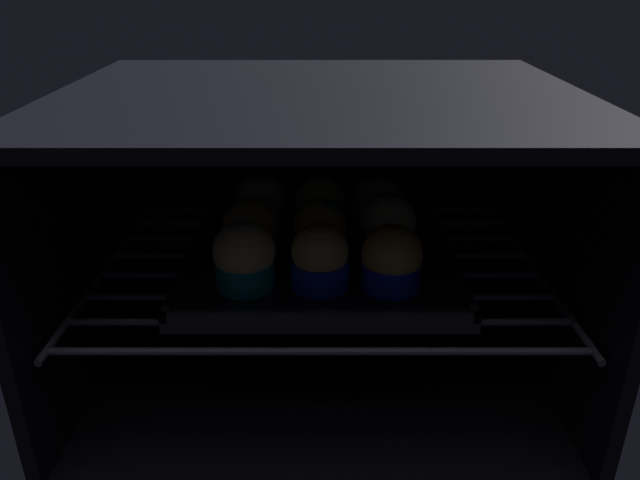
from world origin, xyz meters
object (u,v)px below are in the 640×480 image
muffin_row1_col1 (319,230)px  muffin_row1_col2 (388,227)px  muffin_row0_col0 (244,258)px  muffin_row0_col1 (319,259)px  muffin_row2_col0 (261,205)px  muffin_row1_col0 (251,231)px  muffin_row2_col1 (318,205)px  baking_tray (320,258)px  muffin_row2_col2 (378,206)px  muffin_row0_col2 (392,261)px

muffin_row1_col1 → muffin_row1_col2: size_ratio=0.94×
muffin_row0_col0 → muffin_row0_col1: size_ratio=1.05×
muffin_row1_col1 → muffin_row2_col0: (-7.88, 7.63, 0.40)cm
muffin_row0_col1 → muffin_row1_col0: size_ratio=1.01×
muffin_row2_col0 → muffin_row2_col1: size_ratio=1.06×
baking_tray → muffin_row0_col1: 9.16cm
muffin_row1_col2 → muffin_row2_col0: same height
muffin_row2_col2 → muffin_row2_col1: bearing=178.1°
muffin_row0_col0 → muffin_row2_col2: size_ratio=1.05×
muffin_row0_col2 → muffin_row1_col2: (0.45, 8.84, 0.29)cm
muffin_row0_col2 → muffin_row0_col0: bearing=179.3°
muffin_row0_col2 → muffin_row2_col1: size_ratio=1.01×
muffin_row1_col1 → muffin_row2_col1: bearing=91.5°
muffin_row0_col1 → muffin_row1_col0: bearing=136.1°
muffin_row2_col1 → muffin_row2_col2: bearing=-1.9°
muffin_row2_col0 → muffin_row0_col0: bearing=-91.4°
baking_tray → muffin_row2_col1: size_ratio=4.45×
muffin_row2_col1 → muffin_row2_col2: 8.23cm
baking_tray → muffin_row1_col1: size_ratio=4.46×
muffin_row2_col1 → muffin_row2_col2: muffin_row2_col2 is taller
muffin_row1_col1 → muffin_row0_col1: bearing=-89.9°
muffin_row0_col2 → muffin_row1_col0: (-16.44, 8.40, -0.04)cm
muffin_row1_col0 → muffin_row1_col1: same height
baking_tray → muffin_row0_col0: size_ratio=4.16×
muffin_row1_col1 → muffin_row2_col1: size_ratio=1.00×
muffin_row0_col1 → muffin_row2_col2: 18.47cm
muffin_row1_col1 → muffin_row2_col2: muffin_row2_col2 is taller
muffin_row2_col1 → baking_tray: bearing=-88.0°
muffin_row2_col0 → muffin_row0_col1: bearing=-64.1°
baking_tray → muffin_row1_col2: muffin_row1_col2 is taller
baking_tray → muffin_row2_col0: bearing=135.1°
muffin_row2_col0 → muffin_row2_col1: muffin_row2_col0 is taller
baking_tray → muffin_row0_col2: bearing=-47.2°
muffin_row2_col1 → muffin_row1_col2: bearing=-43.9°
muffin_row2_col0 → muffin_row2_col2: 15.89cm
muffin_row2_col2 → baking_tray: bearing=-133.4°
muffin_row0_col2 → muffin_row2_col1: 19.08cm
muffin_row1_col2 → muffin_row0_col2: bearing=-92.9°
muffin_row2_col2 → muffin_row1_col0: bearing=-152.6°
muffin_row1_col0 → muffin_row2_col0: 8.12cm
muffin_row0_col0 → muffin_row2_col1: bearing=64.6°
baking_tray → muffin_row0_col1: (-0.07, -8.29, 3.89)cm
muffin_row2_col1 → muffin_row0_col0: bearing=-115.4°
baking_tray → muffin_row2_col1: 9.42cm
muffin_row0_col1 → muffin_row1_col0: same height
muffin_row1_col1 → muffin_row2_col1: same height
muffin_row1_col0 → muffin_row2_col1: same height
muffin_row1_col0 → muffin_row1_col1: bearing=3.2°
muffin_row0_col0 → muffin_row1_col0: bearing=91.0°
muffin_row1_col2 → muffin_row2_col2: (-0.47, 8.08, -0.32)cm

